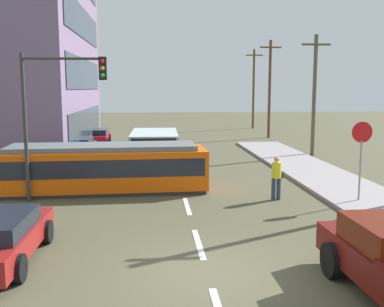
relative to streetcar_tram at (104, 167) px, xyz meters
name	(u,v)px	position (x,y,z in m)	size (l,w,h in m)	color
ground_plane	(180,183)	(3.22, 1.24, -1.00)	(120.00, 120.00, 0.00)	#4E4C36
sidewalk_curb_right	(368,200)	(10.02, -2.76, -0.93)	(3.20, 36.00, 0.14)	gray
lane_stripe_1	(199,244)	(3.22, -6.76, -0.99)	(0.16, 2.40, 0.01)	silver
lane_stripe_2	(187,206)	(3.22, -2.76, -0.99)	(0.16, 2.40, 0.01)	silver
lane_stripe_3	(175,165)	(3.22, 6.00, -0.99)	(0.16, 2.40, 0.01)	silver
lane_stripe_4	(170,150)	(3.22, 12.00, -0.99)	(0.16, 2.40, 0.01)	silver
streetcar_tram	(104,167)	(0.00, 0.00, 0.00)	(8.45, 2.83, 1.93)	#EA5509
city_bus	(154,146)	(2.12, 6.28, 0.05)	(2.64, 5.19, 1.83)	#AAC0C0
pedestrian_crossing	(277,175)	(6.67, -2.12, -0.05)	(0.51, 0.36, 1.67)	#2F3952
parked_sedan_mid	(62,161)	(-2.44, 3.96, -0.37)	(2.08, 4.40, 1.19)	#C1B2B9
parked_sedan_far	(78,147)	(-2.53, 9.47, -0.38)	(1.98, 4.05, 1.19)	#2E6644
parked_sedan_furthest	(96,136)	(-2.20, 15.87, -0.37)	(2.09, 4.61, 1.19)	maroon
stop_sign	(361,144)	(9.55, -2.94, 1.20)	(0.76, 0.07, 2.88)	gray
traffic_light_mast	(56,99)	(-1.48, -1.53, 2.83)	(3.08, 0.33, 5.48)	#333333
utility_pole_mid	(314,93)	(12.06, 8.88, 2.91)	(1.80, 0.24, 7.46)	brown
utility_pole_far	(270,87)	(11.98, 19.30, 3.29)	(1.80, 0.24, 8.21)	brown
utility_pole_distant	(254,87)	(12.72, 28.59, 3.30)	(1.80, 0.24, 8.22)	brown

